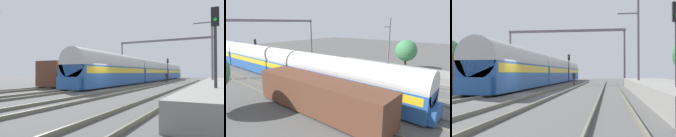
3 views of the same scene
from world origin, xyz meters
The scene contains 13 objects.
ground centered at (0.00, 0.00, 0.00)m, with size 120.00×120.00×0.00m, color #4E4E4C.
track_far_west centered at (-6.41, 0.00, 0.08)m, with size 1.52×60.00×0.16m.
track_west centered at (-2.14, 0.00, 0.08)m, with size 1.51×60.00×0.16m.
track_east centered at (2.14, 0.00, 0.08)m, with size 1.51×60.00×0.16m.
track_far_east centered at (6.41, 0.00, 0.08)m, with size 1.52×60.00×0.16m.
passenger_train centered at (-2.14, 21.53, 1.97)m, with size 2.93×49.20×3.82m.
freight_car centered at (-6.41, 5.03, 1.47)m, with size 2.80×13.00×2.70m.
person_crossing centered at (1.83, 16.85, 1.03)m, with size 0.42×0.47×1.73m.
railway_signal_near centered at (9.30, -6.36, 3.06)m, with size 0.36×0.30×4.76m.
railway_signal_far centered at (-0.22, 26.99, 2.94)m, with size 0.36×0.30×4.55m.
catenary_gantry centered at (0.00, 21.97, 5.95)m, with size 17.23×0.28×7.86m.
catenary_pole_east_mid centered at (8.77, 6.15, 4.15)m, with size 1.90×0.20×8.00m.
tree_west_background centered at (-12.64, 11.54, 3.59)m, with size 3.91×3.91×5.56m.
Camera 1 is at (9.48, -17.52, 1.63)m, focal length 33.80 mm.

